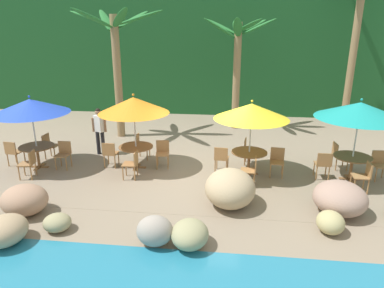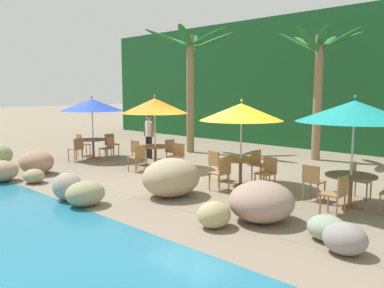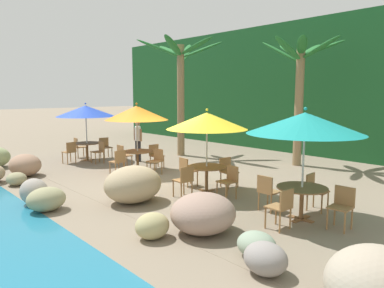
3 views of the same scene
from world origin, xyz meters
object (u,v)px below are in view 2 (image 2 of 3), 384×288
at_px(chair_teal_right, 337,193).
at_px(umbrella_blue, 92,105).
at_px(dining_table_teal, 351,181).
at_px(chair_teal_left, 313,180).
at_px(dining_table_blue, 93,142).
at_px(umbrella_yellow, 241,112).
at_px(chair_blue_inland, 111,143).
at_px(chair_blue_right, 77,148).
at_px(umbrella_orange, 155,106).
at_px(dining_table_orange, 155,150).
at_px(waiter_in_white, 149,133).
at_px(chair_yellow_left, 216,163).
at_px(chair_blue_seaward, 108,147).
at_px(chair_orange_seaward, 177,155).
at_px(palm_tree_second, 319,69).
at_px(dining_table_yellow, 241,163).
at_px(chair_yellow_right, 222,172).
at_px(chair_blue_left, 82,143).
at_px(chair_orange_left, 137,150).
at_px(chair_teal_inland, 357,178).
at_px(palm_tree_nearest, 190,67).
at_px(chair_yellow_inland, 259,163).
at_px(umbrella_teal, 354,111).
at_px(chair_orange_inland, 172,150).
at_px(chair_yellow_seaward, 267,171).
at_px(chair_orange_right, 138,156).

bearing_deg(chair_teal_right, umbrella_blue, 176.23).
relative_size(dining_table_teal, chair_teal_left, 1.26).
distance_m(dining_table_blue, umbrella_yellow, 6.95).
height_order(umbrella_blue, chair_teal_left, umbrella_blue).
bearing_deg(dining_table_blue, chair_blue_inland, 93.30).
relative_size(chair_blue_right, chair_teal_right, 1.00).
height_order(umbrella_orange, dining_table_orange, umbrella_orange).
bearing_deg(chair_teal_left, waiter_in_white, 169.67).
distance_m(chair_yellow_left, chair_teal_right, 4.06).
distance_m(umbrella_blue, dining_table_blue, 1.43).
height_order(chair_yellow_left, dining_table_teal, chair_yellow_left).
distance_m(umbrella_blue, chair_blue_seaward, 1.76).
xyz_separation_m(chair_orange_seaward, palm_tree_second, (2.37, 5.00, 2.86)).
height_order(umbrella_yellow, chair_teal_left, umbrella_yellow).
distance_m(umbrella_yellow, dining_table_yellow, 1.40).
height_order(umbrella_blue, chair_blue_seaward, umbrella_blue).
bearing_deg(dining_table_orange, chair_yellow_right, -14.62).
bearing_deg(palm_tree_second, umbrella_yellow, -85.55).
relative_size(chair_blue_seaward, chair_blue_left, 1.00).
height_order(dining_table_blue, chair_blue_inland, chair_blue_inland).
xyz_separation_m(chair_orange_left, chair_teal_inland, (7.33, 0.76, 0.00)).
distance_m(chair_blue_right, waiter_in_white, 2.70).
distance_m(chair_orange_left, chair_yellow_right, 4.58).
distance_m(umbrella_orange, dining_table_orange, 1.47).
xyz_separation_m(chair_yellow_left, palm_tree_nearest, (-4.35, 3.49, 3.05)).
distance_m(umbrella_blue, palm_tree_second, 8.58).
xyz_separation_m(chair_yellow_left, dining_table_teal, (3.89, -0.06, 0.10)).
relative_size(umbrella_blue, chair_teal_left, 2.74).
height_order(umbrella_orange, chair_yellow_inland, umbrella_orange).
relative_size(umbrella_orange, umbrella_teal, 0.98).
xyz_separation_m(dining_table_orange, chair_yellow_inland, (3.62, 0.76, -0.10)).
xyz_separation_m(chair_orange_seaward, chair_orange_inland, (-0.91, 0.64, 0.00)).
distance_m(chair_yellow_seaward, chair_teal_inland, 2.16).
bearing_deg(dining_table_orange, chair_blue_inland, 171.19).
distance_m(umbrella_blue, chair_blue_left, 1.76).
xyz_separation_m(chair_orange_left, palm_tree_nearest, (-0.74, 3.47, 3.05)).
height_order(chair_yellow_seaward, palm_tree_nearest, palm_tree_nearest).
bearing_deg(chair_teal_right, chair_teal_left, 140.38).
xyz_separation_m(dining_table_blue, dining_table_orange, (3.19, 0.35, 0.00)).
bearing_deg(dining_table_blue, umbrella_blue, -90.00).
height_order(chair_orange_seaward, palm_tree_nearest, palm_tree_nearest).
relative_size(umbrella_yellow, chair_yellow_left, 2.71).
relative_size(umbrella_orange, chair_orange_inland, 2.81).
bearing_deg(chair_yellow_inland, chair_orange_right, -155.38).
relative_size(chair_orange_left, chair_teal_inland, 1.00).
distance_m(dining_table_yellow, palm_tree_second, 6.00).
distance_m(dining_table_orange, chair_teal_right, 6.79).
bearing_deg(chair_yellow_seaward, dining_table_orange, 178.76).
height_order(dining_table_yellow, waiter_in_white, waiter_in_white).
height_order(umbrella_blue, chair_yellow_left, umbrella_blue).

